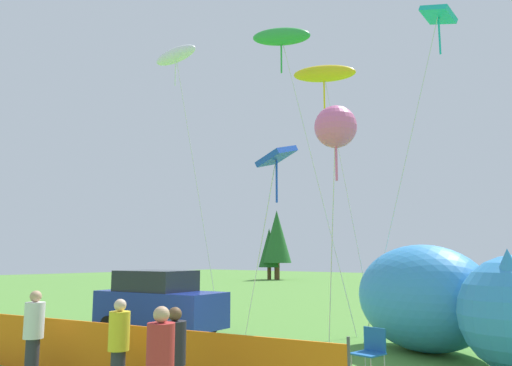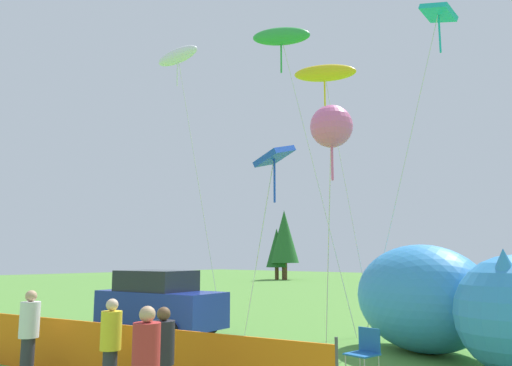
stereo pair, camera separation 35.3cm
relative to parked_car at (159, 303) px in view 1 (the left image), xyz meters
The scene contains 17 objects.
ground_plane 4.11m from the parked_car, 24.10° to the right, with size 120.00×120.00×0.00m, color #548C38.
parked_car is the anchor object (origin of this frame).
folding_chair 7.87m from the parked_car, ahead, with size 0.62×0.62×0.98m.
inflatable_cat 8.63m from the parked_car, 14.84° to the left, with size 6.31×4.72×2.75m.
safety_fence 6.20m from the parked_car, 46.53° to the right, with size 9.32×1.87×1.24m.
spectator_in_white_shirt 6.25m from the parked_car, 61.87° to the right, with size 0.38×0.38×1.76m.
spectator_in_black_shirt 7.23m from the parked_car, 44.48° to the right, with size 0.37×0.37×1.69m.
spectator_in_yellow_shirt 8.49m from the parked_car, 37.43° to the right, with size 0.36×0.36×1.66m.
spectator_in_green_shirt 9.38m from the parked_car, 38.88° to the right, with size 0.38×0.38×1.76m.
kite_blue_box 6.10m from the parked_car, ahead, with size 2.23×1.19×5.55m.
kite_pink_octopus 8.21m from the parked_car, ahead, with size 1.51×1.57×6.01m.
kite_yellow_hero 9.68m from the parked_car, 48.24° to the left, with size 3.67×1.88×9.41m.
kite_teal_diamond 12.47m from the parked_car, 29.84° to the left, with size 2.59×1.98×10.23m.
kite_green_fish 9.73m from the parked_car, 38.81° to the left, with size 3.09×1.76×10.30m.
kite_white_ghost 10.30m from the parked_car, 134.01° to the left, with size 2.67×1.69×11.30m.
horizon_tree_east 38.34m from the parked_car, 122.08° to the left, with size 3.11×3.11×7.42m.
horizon_tree_west 38.39m from the parked_car, 123.36° to the left, with size 2.29×2.29×5.47m.
Camera 1 is at (9.21, -8.81, 2.44)m, focal length 35.00 mm.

